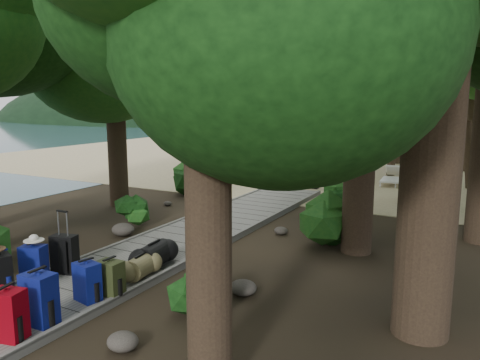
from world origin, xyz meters
The scene contains 41 objects.
ground centered at (0.00, 0.00, 0.00)m, with size 120.00×120.00×0.00m, color #2F2417.
sand_beach centered at (0.00, 16.00, 0.01)m, with size 40.00×22.00×0.02m, color tan.
water_bay centered at (-32.00, 25.00, 0.00)m, with size 50.00×60.00×0.02m, color #2C4D5B.
distant_hill centered at (-40.00, 48.00, 0.00)m, with size 32.00×16.00×12.00m, color black.
boardwalk centered at (0.00, 1.00, 0.06)m, with size 2.00×12.00×0.12m, color slate.
backpack_left_b centered at (-0.70, -3.64, 0.50)m, with size 0.41×0.29×0.75m, color black, non-canonical shape.
backpack_left_c centered at (-0.66, -3.05, 0.49)m, with size 0.39×0.28×0.73m, color navy, non-canonical shape.
backpack_right_a centered at (0.65, -4.47, 0.49)m, with size 0.41×0.29×0.74m, color #87000C, non-canonical shape.
backpack_right_b centered at (0.65, -3.99, 0.52)m, with size 0.45×0.31×0.80m, color navy, non-canonical shape.
backpack_right_c centered at (0.64, -3.12, 0.45)m, with size 0.39×0.28×0.67m, color navy, non-canonical shape.
backpack_right_d centered at (0.79, -2.78, 0.42)m, with size 0.40×0.29×0.61m, color #343A1B, non-canonical shape.
duffel_right_khaki centered at (0.74, -2.00, 0.31)m, with size 0.38×0.57×0.38m, color olive, non-canonical shape.
duffel_right_black centered at (0.62, -1.46, 0.34)m, with size 0.45×0.71×0.45m, color black, non-canonical shape.
suitcase_on_boardwalk centered at (-0.60, -2.46, 0.47)m, with size 0.45×0.25×0.69m, color black, non-canonical shape.
lone_suitcase_on_sand centered at (0.39, 7.91, 0.33)m, with size 0.40×0.23×0.63m, color black, non-canonical shape.
hat_white centered at (-0.68, -3.00, 0.91)m, with size 0.33×0.33×0.11m, color silver, non-canonical shape.
kayak centered at (-3.61, 9.53, 0.18)m, with size 0.72×3.27×0.33m, color red.
sun_lounger centered at (2.76, 9.94, 0.36)m, with size 0.67×2.09×0.67m, color silver, non-canonical shape.
tree_right_a centered at (3.38, -3.94, 3.59)m, with size 4.30×4.30×7.17m, color black, non-canonical shape.
tree_right_c centered at (3.61, 1.55, 4.55)m, with size 5.26×5.26×9.11m, color black, non-canonical shape.
tree_right_e centered at (4.02, 7.03, 4.79)m, with size 5.32×5.32×9.57m, color black, non-canonical shape.
tree_left_c centered at (-3.91, 2.54, 4.05)m, with size 4.65×4.65×8.09m, color black, non-canonical shape.
tree_back_a centered at (-1.10, 15.26, 4.93)m, with size 5.70×5.70×9.86m, color black, non-canonical shape.
tree_back_b centered at (1.71, 16.58, 5.59)m, with size 6.26×6.26×11.18m, color black, non-canonical shape.
tree_back_d centered at (-5.63, 14.33, 4.19)m, with size 5.02×5.02×8.37m, color black, non-canonical shape.
palm_right_a centered at (2.67, 5.55, 3.81)m, with size 4.47×4.47×7.61m, color #103B12, non-canonical shape.
palm_right_b centered at (5.40, 10.83, 3.70)m, with size 3.83×3.83×7.40m, color #103B12, non-canonical shape.
palm_right_c centered at (2.55, 12.51, 3.55)m, with size 4.46×4.46×7.10m, color #103B12, non-canonical shape.
palm_left_a centered at (-4.35, 7.06, 3.15)m, with size 3.96×3.96×6.30m, color #103B12, non-canonical shape.
rock_left_b centered at (-2.64, -2.29, 0.11)m, with size 0.39×0.35×0.22m, color #4C473F, non-canonical shape.
rock_left_c centered at (-1.57, 0.11, 0.15)m, with size 0.55×0.50×0.30m, color #4C473F, non-canonical shape.
rock_left_d centered at (-2.58, 3.20, 0.07)m, with size 0.26×0.23×0.14m, color #4C473F, non-canonical shape.
rock_right_a centered at (1.99, -3.83, 0.12)m, with size 0.43×0.38×0.23m, color #4C473F, non-canonical shape.
rock_right_b centered at (2.55, -1.57, 0.13)m, with size 0.46×0.41×0.25m, color #4C473F, non-canonical shape.
rock_right_c centered at (1.69, 1.99, 0.09)m, with size 0.33×0.30×0.18m, color #4C473F, non-canonical shape.
rock_right_d centered at (2.92, 3.62, 0.14)m, with size 0.53×0.47×0.29m, color #4C473F, non-canonical shape.
shrub_left_b centered at (-1.90, 0.92, 0.38)m, with size 0.84×0.84×0.76m, color #174E17, non-canonical shape.
shrub_left_c centered at (-3.14, 4.91, 0.52)m, with size 1.16×1.16×1.05m, color #174E17, non-canonical shape.
shrub_right_a centered at (2.34, -2.43, 0.40)m, with size 0.89×0.89×0.80m, color #174E17, non-canonical shape.
shrub_right_b centered at (2.88, 1.69, 0.54)m, with size 1.21×1.21×1.09m, color #174E17, non-canonical shape.
shrub_right_c centered at (2.01, 5.11, 0.38)m, with size 0.85×0.85×0.77m, color #174E17, non-canonical shape.
Camera 1 is at (5.96, -8.03, 3.19)m, focal length 35.00 mm.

